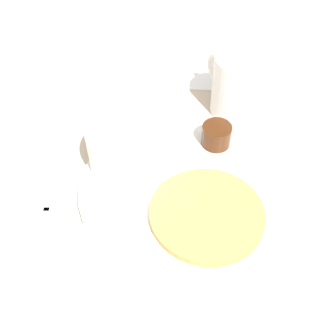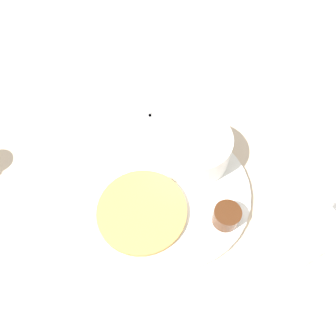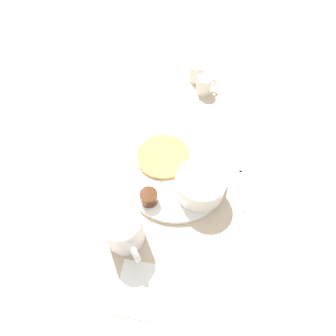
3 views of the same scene
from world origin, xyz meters
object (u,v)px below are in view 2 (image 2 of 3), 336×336
plate (172,192)px  fork (160,115)px  bowl (196,148)px  coffee_mug (297,233)px

plate → fork: 0.16m
bowl → fork: bearing=-43.2°
plate → bowl: size_ratio=2.22×
bowl → fork: size_ratio=0.79×
coffee_mug → bowl: bearing=-31.3°
bowl → coffee_mug: size_ratio=1.10×
plate → coffee_mug: size_ratio=2.46×
coffee_mug → fork: (0.24, -0.18, -0.04)m
plate → bowl: 0.08m
coffee_mug → fork: coffee_mug is taller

